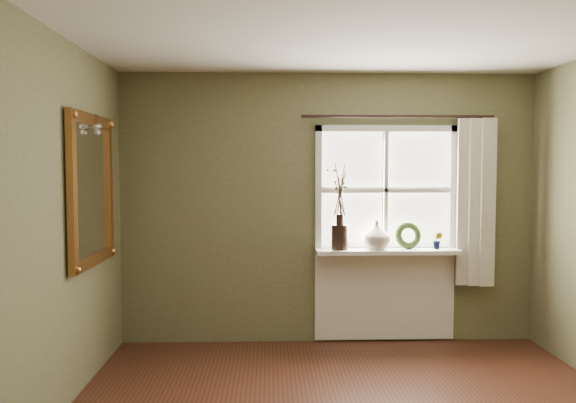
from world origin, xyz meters
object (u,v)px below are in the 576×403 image
(dark_jug, at_px, (340,237))
(cream_vase, at_px, (376,235))
(gilt_mirror, at_px, (92,190))
(wreath, at_px, (408,238))

(dark_jug, bearing_deg, cream_vase, 0.00)
(dark_jug, xyz_separation_m, gilt_mirror, (-2.06, -0.82, 0.48))
(dark_jug, distance_m, wreath, 0.67)
(wreath, bearing_deg, dark_jug, 174.58)
(cream_vase, xyz_separation_m, gilt_mirror, (-2.41, -0.82, 0.46))
(dark_jug, distance_m, cream_vase, 0.35)
(wreath, height_order, gilt_mirror, gilt_mirror)
(cream_vase, xyz_separation_m, wreath, (0.31, 0.04, -0.04))
(cream_vase, distance_m, gilt_mirror, 2.59)
(gilt_mirror, bearing_deg, cream_vase, 18.90)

